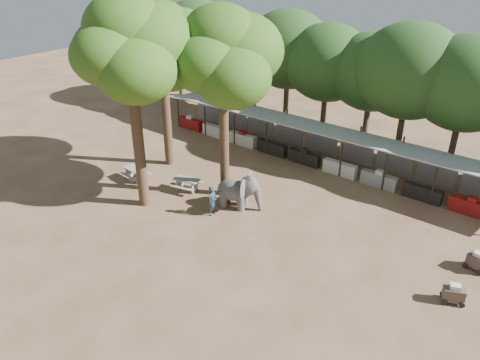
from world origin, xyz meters
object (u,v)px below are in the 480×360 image
Objects in this scene: yard_tree_left at (162,46)px; picnic_table_near at (135,173)px; yard_tree_center at (130,49)px; picnic_table_far at (187,183)px; cart_front at (454,293)px; handler at (212,201)px; cart_back at (477,261)px; yard_tree_back at (223,56)px; elephant at (239,191)px.

picnic_table_near is (0.28, -3.44, -7.65)m from yard_tree_left.
yard_tree_center is 6.28× the size of picnic_table_far.
picnic_table_far is 16.43m from cart_front.
yard_tree_center reaches higher than handler.
handler is 14.01m from cart_back.
yard_tree_left is 9.55× the size of cart_front.
handler reaches higher than picnic_table_near.
yard_tree_left is 21.96m from cart_front.
cart_front is at bearing 6.34° from picnic_table_near.
yard_tree_back reaches higher than picnic_table_far.
cart_back is at bearing -3.30° from picnic_table_far.
yard_tree_center reaches higher than picnic_table_near.
yard_tree_back is (6.00, -1.00, 0.34)m from yard_tree_left.
picnic_table_near is at bearing -156.90° from yard_tree_back.
yard_tree_back reaches higher than yard_tree_left.
yard_tree_left is 9.81× the size of cart_back.
cart_front is at bearing -88.28° from handler.
yard_tree_left is 10.85m from handler.
yard_tree_center is 10.44× the size of cart_front.
yard_tree_left is at bearing 98.45° from picnic_table_near.
yard_tree_center is 1.06× the size of yard_tree_back.
yard_tree_center is 9.41m from handler.
cart_back is at bearing 17.43° from yard_tree_center.
handler is at bearing 18.83° from yard_tree_center.
yard_tree_back is 6.27× the size of handler.
cart_back is at bearing 14.91° from picnic_table_near.
elephant is 12.58m from cart_front.
yard_tree_center is at bearing 164.12° from cart_front.
handler is 1.61× the size of cart_back.
handler is 0.94× the size of picnic_table_far.
yard_tree_left is 8.95m from picnic_table_far.
yard_tree_left is at bearing 170.54° from yard_tree_back.
yard_tree_left reaches higher than cart_back.
picnic_table_near is (-5.72, -2.44, -7.99)m from yard_tree_back.
yard_tree_center is 5.04m from yard_tree_back.
cart_front is at bearing 7.96° from yard_tree_center.
handler is at bearing -64.93° from yard_tree_back.
yard_tree_back is at bearing 134.84° from elephant.
yard_tree_left reaches higher than handler.
yard_tree_left is at bearing -164.47° from cart_back.
yard_tree_center is 4.10× the size of elephant.
handler is 1.57× the size of cart_front.
picnic_table_near is (-2.72, 1.56, -8.66)m from yard_tree_center.
cart_back is (0.20, 3.09, 0.01)m from cart_front.
picnic_table_far is (-3.88, -0.45, -0.56)m from elephant.
elephant is 7.74m from picnic_table_near.
yard_tree_left is at bearing 147.44° from elephant.
cart_front is at bearing -13.87° from picnic_table_far.
yard_tree_left is at bearing 61.03° from handler.
cart_front is (20.12, 0.87, -0.08)m from picnic_table_near.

